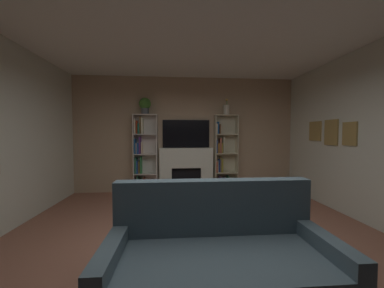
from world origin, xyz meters
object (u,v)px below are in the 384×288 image
(bookshelf_left, at_px, (143,155))
(potted_plant, at_px, (145,105))
(couch, at_px, (220,265))
(tv, at_px, (186,134))
(fireplace, at_px, (186,169))
(bookshelf_right, at_px, (223,158))
(vase_with_flowers, at_px, (226,110))

(bookshelf_left, xyz_separation_m, potted_plant, (0.07, -0.05, 1.21))
(couch, bearing_deg, tv, 91.22)
(fireplace, distance_m, potted_plant, 1.86)
(bookshelf_right, height_order, couch, bookshelf_right)
(fireplace, height_order, potted_plant, potted_plant)
(fireplace, height_order, bookshelf_right, bookshelf_right)
(tv, distance_m, vase_with_flowers, 1.17)
(potted_plant, relative_size, couch, 0.21)
(bookshelf_left, height_order, potted_plant, potted_plant)
(potted_plant, distance_m, couch, 4.14)
(tv, xyz_separation_m, bookshelf_right, (0.94, -0.07, -0.61))
(vase_with_flowers, bearing_deg, fireplace, 176.94)
(fireplace, distance_m, couch, 3.61)
(fireplace, xyz_separation_m, bookshelf_left, (-1.06, -0.00, 0.36))
(tv, height_order, bookshelf_right, bookshelf_right)
(fireplace, relative_size, couch, 0.74)
(potted_plant, relative_size, vase_with_flowers, 1.00)
(bookshelf_right, xyz_separation_m, vase_with_flowers, (0.06, -0.05, 1.21))
(bookshelf_left, bearing_deg, vase_with_flowers, -1.36)
(couch, bearing_deg, bookshelf_right, 76.58)
(potted_plant, bearing_deg, vase_with_flowers, -0.01)
(vase_with_flowers, bearing_deg, bookshelf_left, 178.64)
(vase_with_flowers, bearing_deg, potted_plant, 179.99)
(bookshelf_left, bearing_deg, fireplace, 0.24)
(bookshelf_right, distance_m, vase_with_flowers, 1.21)
(fireplace, xyz_separation_m, tv, (0.00, 0.07, 0.88))
(bookshelf_right, relative_size, vase_with_flowers, 4.86)
(fireplace, xyz_separation_m, potted_plant, (-0.99, -0.05, 1.57))
(bookshelf_left, bearing_deg, potted_plant, -35.46)
(couch, bearing_deg, bookshelf_left, 107.58)
(fireplace, xyz_separation_m, couch, (0.08, -3.60, -0.26))
(fireplace, relative_size, tv, 1.22)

